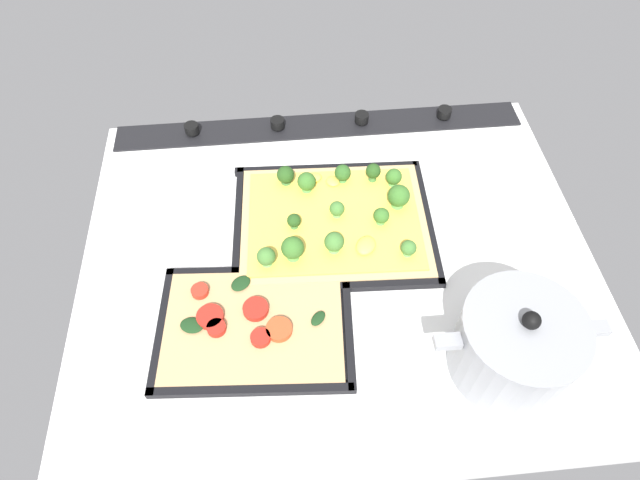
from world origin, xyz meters
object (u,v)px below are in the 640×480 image
(broccoli_pizza, at_px, (335,218))
(veggie_pizza_back, at_px, (252,325))
(baking_tray_front, at_px, (333,224))
(cooking_pot, at_px, (515,346))
(baking_tray_back, at_px, (254,328))

(broccoli_pizza, relative_size, veggie_pizza_back, 1.18)
(baking_tray_front, height_order, veggie_pizza_back, veggie_pizza_back)
(veggie_pizza_back, relative_size, cooking_pot, 1.18)
(baking_tray_back, distance_m, veggie_pizza_back, 0.01)
(veggie_pizza_back, height_order, cooking_pot, cooking_pot)
(baking_tray_back, distance_m, cooking_pot, 0.38)
(baking_tray_front, height_order, baking_tray_back, same)
(baking_tray_front, bearing_deg, baking_tray_back, 53.08)
(baking_tray_front, distance_m, cooking_pot, 0.36)
(baking_tray_front, xyz_separation_m, baking_tray_back, (0.14, 0.19, 0.00))
(broccoli_pizza, bearing_deg, veggie_pizza_back, 51.83)
(cooking_pot, bearing_deg, baking_tray_back, -14.28)
(broccoli_pizza, distance_m, cooking_pot, 0.36)
(baking_tray_front, bearing_deg, cooking_pot, 127.97)
(baking_tray_front, height_order, cooking_pot, cooking_pot)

